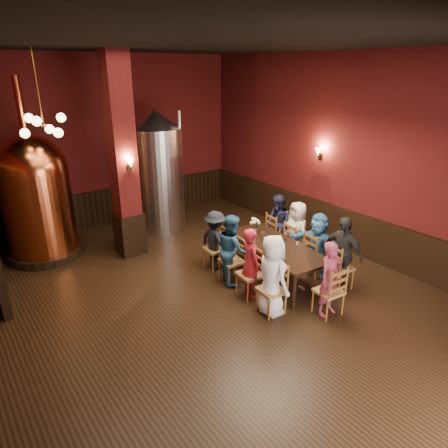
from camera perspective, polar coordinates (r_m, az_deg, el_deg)
room at (r=6.88m, az=-2.57°, el=5.49°), size 10.00×10.02×4.50m
wainscot_right at (r=10.10m, az=16.47°, el=-0.56°), size 0.08×9.90×1.00m
wainscot_back at (r=11.66m, az=-16.35°, el=2.39°), size 7.90×0.08×1.00m
column at (r=9.15m, az=-14.25°, el=8.90°), size 0.58×0.58×4.50m
pendant_cluster at (r=8.65m, az=-24.40°, el=12.72°), size 0.90×0.90×1.70m
sconce_wall at (r=10.05m, az=13.64°, el=9.76°), size 0.20×0.20×0.36m
sconce_column at (r=8.89m, az=-13.44°, el=8.28°), size 0.20×0.20×0.36m
dining_table at (r=8.28m, az=7.34°, el=-3.35°), size 1.24×2.49×0.75m
chair_0 at (r=7.23m, az=6.79°, el=-9.33°), size 0.50×0.50×0.92m
person_0 at (r=7.08m, az=6.89°, el=-7.31°), size 0.55×0.78×1.50m
chair_1 at (r=7.69m, az=3.74°, el=-7.17°), size 0.50×0.50×0.92m
person_1 at (r=7.58m, az=3.79°, el=-5.57°), size 0.44×0.57×1.40m
chair_2 at (r=8.18m, az=1.11°, el=-5.28°), size 0.50×0.50×0.92m
person_2 at (r=8.06m, az=1.13°, el=-3.59°), size 0.59×0.79×1.45m
chair_3 at (r=8.70m, az=-1.23°, el=-3.57°), size 0.50×0.50×0.92m
person_3 at (r=8.61m, az=-1.24°, el=-2.36°), size 0.56×0.89×1.32m
chair_4 at (r=8.27m, az=16.24°, el=-5.90°), size 0.50×0.50×0.92m
person_4 at (r=8.14m, az=16.46°, el=-4.02°), size 0.44×0.92×1.52m
chair_5 at (r=8.68m, az=13.06°, el=-4.23°), size 0.50×0.50×0.92m
person_5 at (r=8.58m, az=13.19°, el=-2.85°), size 0.58×1.32×1.38m
chair_6 at (r=9.11m, az=10.23°, el=-2.72°), size 0.50×0.50×0.92m
person_6 at (r=9.01m, az=10.33°, el=-1.23°), size 0.60×0.78×1.43m
chair_7 at (r=9.58m, az=7.63°, el=-1.32°), size 0.50×0.50×0.92m
person_7 at (r=9.49m, az=7.70°, el=0.01°), size 0.50×0.74×1.40m
chair_8 at (r=7.38m, az=14.74°, el=-9.22°), size 0.50×0.50×0.92m
person_8 at (r=7.27m, az=14.91°, el=-7.63°), size 0.51×0.34×1.39m
copper_kettle at (r=9.88m, az=-25.23°, el=3.63°), size 1.76×1.76×3.99m
steel_vessel at (r=10.68m, az=-9.34°, el=7.31°), size 1.70×1.70×3.15m
rose_vase at (r=8.65m, az=4.52°, el=0.09°), size 0.22×0.22×0.37m
wine_glass_0 at (r=8.82m, az=4.82°, el=-0.61°), size 0.07×0.07×0.17m
wine_glass_1 at (r=8.06m, az=10.39°, el=-3.11°), size 0.07×0.07×0.17m
wine_glass_2 at (r=8.53m, az=3.90°, el=-1.38°), size 0.07×0.07×0.17m
wine_glass_3 at (r=7.95m, az=7.16°, el=-3.27°), size 0.07×0.07×0.17m
wine_glass_4 at (r=8.46m, az=5.60°, el=-1.65°), size 0.07×0.07×0.17m
wine_glass_5 at (r=8.58m, az=4.41°, el=-1.26°), size 0.07×0.07×0.17m
wine_glass_6 at (r=8.48m, az=8.80°, el=-1.75°), size 0.07×0.07×0.17m
wine_glass_7 at (r=8.62m, az=8.03°, el=-1.30°), size 0.07×0.07×0.17m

